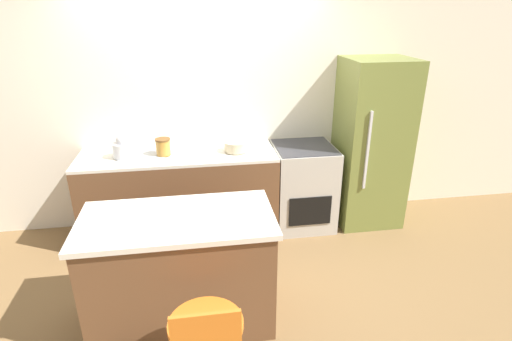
% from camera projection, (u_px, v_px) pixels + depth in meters
% --- Properties ---
extents(ground_plane, '(14.00, 14.00, 0.00)m').
position_uv_depth(ground_plane, '(213.00, 247.00, 4.07)').
color(ground_plane, brown).
extents(wall_back, '(8.00, 0.06, 2.60)m').
position_uv_depth(wall_back, '(204.00, 106.00, 4.18)').
color(wall_back, silver).
rests_on(wall_back, ground_plane).
extents(back_counter, '(1.96, 0.63, 0.91)m').
position_uv_depth(back_counter, '(181.00, 195.00, 4.15)').
color(back_counter, brown).
rests_on(back_counter, ground_plane).
extents(kitchen_island, '(1.37, 0.70, 0.90)m').
position_uv_depth(kitchen_island, '(181.00, 270.00, 2.97)').
color(kitchen_island, brown).
rests_on(kitchen_island, ground_plane).
extents(oven_range, '(0.63, 0.64, 0.91)m').
position_uv_depth(oven_range, '(303.00, 186.00, 4.34)').
color(oven_range, '#B7B2A8').
rests_on(oven_range, ground_plane).
extents(refrigerator, '(0.68, 0.65, 1.79)m').
position_uv_depth(refrigerator, '(371.00, 144.00, 4.28)').
color(refrigerator, olive).
rests_on(refrigerator, ground_plane).
extents(kettle, '(0.19, 0.19, 0.23)m').
position_uv_depth(kettle, '(123.00, 148.00, 3.85)').
color(kettle, silver).
rests_on(kettle, back_counter).
extents(mixing_bowl, '(0.24, 0.24, 0.10)m').
position_uv_depth(mixing_bowl, '(236.00, 146.00, 4.03)').
color(mixing_bowl, '#C1B28E').
rests_on(mixing_bowl, back_counter).
extents(canister_jar, '(0.15, 0.15, 0.17)m').
position_uv_depth(canister_jar, '(163.00, 147.00, 3.91)').
color(canister_jar, '#B77F33').
rests_on(canister_jar, back_counter).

